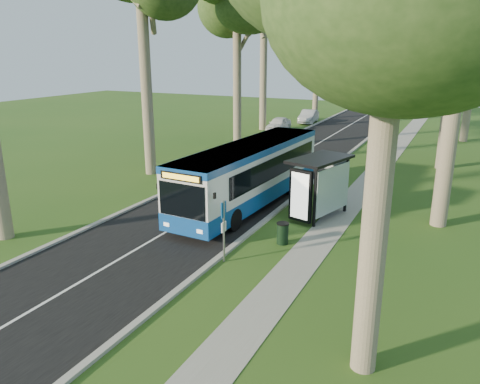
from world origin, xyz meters
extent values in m
plane|color=#2C541A|center=(0.00, 0.00, 0.00)|extent=(120.00, 120.00, 0.00)
cube|color=black|center=(-3.50, 10.00, 0.01)|extent=(7.00, 100.00, 0.02)
cube|color=#9E9B93|center=(0.00, 10.00, 0.06)|extent=(0.25, 100.00, 0.12)
cube|color=#9E9B93|center=(-7.00, 10.00, 0.06)|extent=(0.25, 100.00, 0.12)
cube|color=white|center=(-3.50, 10.00, 0.02)|extent=(0.12, 100.00, 0.00)
cube|color=gray|center=(3.00, 10.00, 0.01)|extent=(1.50, 100.00, 0.02)
cube|color=silver|center=(-1.78, 4.93, 1.80)|extent=(3.17, 12.25, 2.88)
cube|color=#0F438F|center=(-1.78, 4.93, 0.76)|extent=(3.21, 12.29, 0.81)
cube|color=#0F438F|center=(-1.78, 4.93, 3.07)|extent=(3.21, 12.29, 0.32)
cube|color=black|center=(-1.78, -1.16, 1.92)|extent=(2.28, 0.17, 1.47)
cube|color=yellow|center=(-1.78, -1.19, 2.93)|extent=(1.82, 0.12, 0.22)
cube|color=black|center=(-1.78, -1.09, 0.51)|extent=(2.43, 0.25, 0.30)
cylinder|color=black|center=(-2.92, 1.19, 0.53)|extent=(0.34, 1.07, 1.05)
cylinder|color=black|center=(-0.64, 1.19, 0.53)|extent=(0.34, 1.07, 1.05)
cylinder|color=black|center=(-2.92, 8.47, 0.53)|extent=(0.34, 1.07, 1.05)
cylinder|color=black|center=(-0.64, 8.47, 0.53)|extent=(0.34, 1.07, 1.05)
cylinder|color=gray|center=(0.30, -1.97, 1.25)|extent=(0.08, 0.08, 2.49)
cube|color=#0D4793|center=(0.30, -1.97, 2.14)|extent=(0.06, 0.35, 0.62)
cylinder|color=yellow|center=(0.27, -1.97, 2.29)|extent=(0.02, 0.22, 0.22)
cube|color=white|center=(0.30, -1.97, 1.45)|extent=(0.06, 0.30, 0.40)
cube|color=black|center=(2.71, 3.31, 1.41)|extent=(0.14, 0.14, 2.82)
cube|color=black|center=(2.71, 6.20, 1.41)|extent=(0.14, 0.14, 2.82)
cube|color=black|center=(2.01, 4.76, 2.89)|extent=(2.71, 3.82, 0.14)
cube|color=silver|center=(2.80, 4.76, 1.52)|extent=(0.80, 2.79, 2.26)
cube|color=black|center=(2.01, 3.18, 1.41)|extent=(1.19, 0.49, 2.48)
cube|color=white|center=(2.01, 3.09, 1.41)|extent=(0.93, 0.27, 2.20)
cube|color=black|center=(2.35, 5.10, 0.51)|extent=(0.95, 2.07, 0.07)
cylinder|color=black|center=(1.70, 0.69, 0.45)|extent=(0.50, 0.50, 0.89)
cylinder|color=black|center=(1.70, 0.69, 0.91)|extent=(0.53, 0.53, 0.05)
imported|color=silver|center=(-9.15, 27.82, 0.71)|extent=(1.85, 4.24, 1.42)
imported|color=#B3B6BB|center=(-8.12, 34.45, 0.74)|extent=(2.00, 4.60, 1.47)
cylinder|color=#7A6B56|center=(-10.50, 8.00, 6.17)|extent=(0.71, 0.71, 12.35)
cylinder|color=#7A6B56|center=(-9.00, 18.00, 5.39)|extent=(0.67, 0.67, 10.79)
ellipsoid|color=#2A461B|center=(-9.00, 18.00, 11.10)|extent=(5.20, 5.20, 7.40)
cylinder|color=#7A6B56|center=(-11.00, 28.00, 6.35)|extent=(0.72, 0.72, 12.70)
cylinder|color=#7A6B56|center=(-8.50, 38.00, 4.94)|extent=(0.64, 0.64, 9.89)
ellipsoid|color=#2A461B|center=(-8.50, 38.00, 10.17)|extent=(5.20, 5.20, 6.78)
cylinder|color=#7A6B56|center=(6.50, -6.00, 4.97)|extent=(0.64, 0.64, 9.94)
cylinder|color=#7A6B56|center=(7.50, 6.00, 6.60)|extent=(0.74, 0.74, 13.21)
cylinder|color=#7A6B56|center=(6.80, 18.00, 4.99)|extent=(0.65, 0.65, 9.98)
ellipsoid|color=#2A461B|center=(6.80, 18.00, 10.26)|extent=(5.20, 5.20, 6.84)
cylinder|color=#7A6B56|center=(8.00, 30.00, 5.58)|extent=(0.68, 0.68, 11.17)
camera|label=1|loc=(8.15, -16.67, 7.88)|focal=35.00mm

